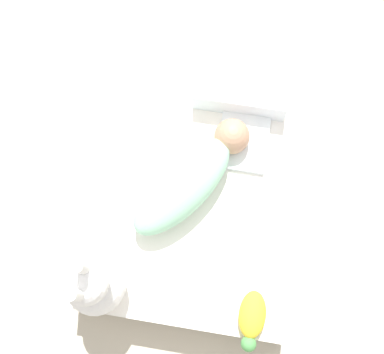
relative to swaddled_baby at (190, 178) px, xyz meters
The scene contains 7 objects.
ground_plane 0.26m from the swaddled_baby, 150.16° to the left, with size 12.00×12.00×0.00m, color #B2A893.
bed_mattress 0.17m from the swaddled_baby, 150.16° to the left, with size 1.12×0.76×0.18m.
burp_cloth 0.26m from the swaddled_baby, 137.87° to the left, with size 0.23×0.19×0.02m.
swaddled_baby is the anchor object (origin of this frame).
pillow 0.51m from the swaddled_baby, 164.64° to the left, with size 0.39×0.35×0.10m.
bunny_plush 0.49m from the swaddled_baby, 30.61° to the right, with size 0.20×0.20×0.39m.
turtle_plush 0.52m from the swaddled_baby, 32.73° to the left, with size 0.20×0.09×0.07m.
Camera 1 is at (0.47, 0.04, 1.78)m, focal length 42.00 mm.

